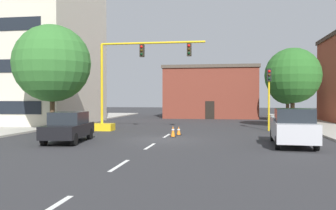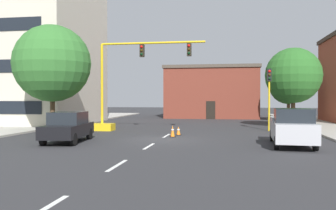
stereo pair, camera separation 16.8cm
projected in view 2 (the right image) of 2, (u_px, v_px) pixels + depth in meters
The scene contains 17 objects.
ground_plane at pixel (160, 140), 21.94m from camera, with size 160.00×160.00×0.00m, color #2D2D30.
sidewalk_left at pixel (30, 126), 31.99m from camera, with size 6.00×56.00×0.14m, color #B2ADA3.
lane_stripe_seg_0 at pixel (43, 210), 8.13m from camera, with size 0.16×2.40×0.01m, color silver.
lane_stripe_seg_1 at pixel (117, 165), 13.55m from camera, with size 0.16×2.40×0.01m, color silver.
lane_stripe_seg_2 at pixel (149, 146), 18.98m from camera, with size 0.16×2.40×0.01m, color silver.
lane_stripe_seg_3 at pixel (167, 136), 24.40m from camera, with size 0.16×2.40×0.01m, color silver.
building_tall_left at pixel (17, 36), 37.09m from camera, with size 15.38×13.00×17.78m.
building_brick_center at pixel (212, 92), 48.57m from camera, with size 12.01×9.65×6.68m.
traffic_signal_gantry at pixel (116, 102), 28.15m from camera, with size 8.96×1.20×6.83m.
traffic_light_pole_right at pixel (269, 85), 27.88m from camera, with size 0.32×0.47×4.80m.
tree_right_mid at pixel (293, 76), 30.98m from camera, with size 4.75×4.75×6.86m.
tree_right_far at pixel (289, 85), 39.93m from camera, with size 4.27×4.27×6.16m.
tree_left_near at pixel (52, 64), 27.05m from camera, with size 5.75×5.75×8.01m.
pickup_truck_silver at pixel (292, 127), 19.23m from camera, with size 2.31×5.51×1.99m.
sedan_black_near_left at pixel (68, 127), 20.78m from camera, with size 2.33×4.67×1.74m.
traffic_cone_roadside_a at pixel (178, 131), 24.75m from camera, with size 0.36×0.36×0.60m.
traffic_cone_roadside_b at pixel (173, 131), 23.54m from camera, with size 0.36×0.36×0.75m.
Camera 2 is at (4.10, -21.51, 2.51)m, focal length 38.74 mm.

